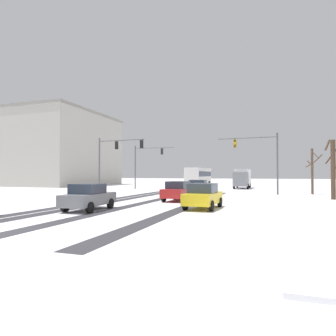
% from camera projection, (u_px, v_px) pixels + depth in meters
% --- Properties ---
extents(ground_plane, '(300.00, 300.00, 0.00)m').
position_uv_depth(ground_plane, '(2.00, 235.00, 10.72)').
color(ground_plane, white).
extents(wheel_track_left_lane, '(0.99, 29.18, 0.01)m').
position_uv_depth(wheel_track_left_lane, '(100.00, 201.00, 24.59)').
color(wheel_track_left_lane, '#38383D').
rests_on(wheel_track_left_lane, ground).
extents(wheel_track_right_lane, '(1.05, 29.18, 0.01)m').
position_uv_depth(wheel_track_right_lane, '(113.00, 201.00, 24.21)').
color(wheel_track_right_lane, '#38383D').
rests_on(wheel_track_right_lane, ground).
extents(wheel_track_center, '(0.99, 29.18, 0.01)m').
position_uv_depth(wheel_track_center, '(194.00, 204.00, 22.06)').
color(wheel_track_center, '#38383D').
rests_on(wheel_track_center, ground).
extents(wheel_track_oncoming, '(0.97, 29.18, 0.01)m').
position_uv_depth(wheel_track_oncoming, '(146.00, 202.00, 23.29)').
color(wheel_track_oncoming, '#38383D').
rests_on(wheel_track_oncoming, ground).
extents(sidewalk_kerb_right, '(4.00, 29.18, 0.12)m').
position_uv_depth(sidewalk_kerb_right, '(307.00, 209.00, 18.39)').
color(sidewalk_kerb_right, white).
rests_on(sidewalk_kerb_right, ground).
extents(traffic_signal_far_left, '(6.04, 0.61, 6.50)m').
position_uv_depth(traffic_signal_far_left, '(146.00, 159.00, 44.37)').
color(traffic_signal_far_left, '#56565B').
rests_on(traffic_signal_far_left, ground).
extents(traffic_signal_near_right, '(6.25, 0.43, 6.50)m').
position_uv_depth(traffic_signal_near_right, '(260.00, 153.00, 31.47)').
color(traffic_signal_near_right, '#56565B').
rests_on(traffic_signal_near_right, ground).
extents(traffic_signal_near_left, '(5.94, 0.53, 6.50)m').
position_uv_depth(traffic_signal_near_left, '(114.00, 153.00, 34.60)').
color(traffic_signal_near_left, '#56565B').
rests_on(traffic_signal_near_left, ground).
extents(car_silver_lead, '(1.98, 4.17, 1.62)m').
position_uv_depth(car_silver_lead, '(198.00, 188.00, 31.20)').
color(car_silver_lead, '#B7BABF').
rests_on(car_silver_lead, ground).
extents(car_red_second, '(1.98, 4.17, 1.62)m').
position_uv_depth(car_red_second, '(178.00, 191.00, 24.74)').
color(car_red_second, red).
rests_on(car_red_second, ground).
extents(car_yellow_cab_third, '(1.97, 4.17, 1.62)m').
position_uv_depth(car_yellow_cab_third, '(203.00, 196.00, 19.14)').
color(car_yellow_cab_third, yellow).
rests_on(car_yellow_cab_third, ground).
extents(car_grey_fourth, '(2.00, 4.18, 1.62)m').
position_uv_depth(car_grey_fourth, '(89.00, 197.00, 18.32)').
color(car_grey_fourth, slate).
rests_on(car_grey_fourth, ground).
extents(bus_oncoming, '(2.77, 11.03, 3.38)m').
position_uv_depth(bus_oncoming, '(199.00, 176.00, 55.33)').
color(bus_oncoming, silver).
rests_on(bus_oncoming, ground).
extents(box_truck_delivery, '(2.32, 7.41, 3.02)m').
position_uv_depth(box_truck_delivery, '(242.00, 178.00, 47.18)').
color(box_truck_delivery, slate).
rests_on(box_truck_delivery, ground).
extents(bare_tree_sidewalk_mid, '(1.50, 1.46, 5.33)m').
position_uv_depth(bare_tree_sidewalk_mid, '(334.00, 167.00, 26.19)').
color(bare_tree_sidewalk_mid, '#4C3828').
rests_on(bare_tree_sidewalk_mid, ground).
extents(bare_tree_sidewalk_far, '(1.69, 1.71, 5.03)m').
position_uv_depth(bare_tree_sidewalk_far, '(313.00, 170.00, 32.62)').
color(bare_tree_sidewalk_far, brown).
rests_on(bare_tree_sidewalk_far, ground).
extents(office_building_far_left_block, '(30.17, 21.86, 14.57)m').
position_uv_depth(office_building_far_left_block, '(35.00, 151.00, 63.65)').
color(office_building_far_left_block, '#B2ADA3').
rests_on(office_building_far_left_block, ground).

